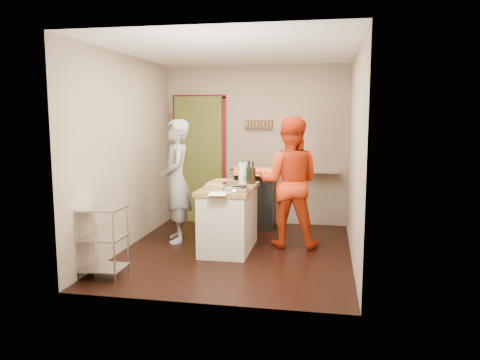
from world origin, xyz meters
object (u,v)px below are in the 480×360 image
person_stripe (176,181)px  person_red (289,182)px  island (229,216)px  wire_shelving (102,238)px  stove (256,200)px

person_stripe → person_red: person_red is taller
island → person_red: person_red is taller
wire_shelving → person_red: bearing=40.1°
stove → island: size_ratio=0.77×
person_red → wire_shelving: bearing=40.9°
stove → person_red: bearing=-58.1°
person_stripe → person_red: size_ratio=0.98×
person_red → person_stripe: bearing=3.3°
stove → wire_shelving: 2.94m
stove → wire_shelving: stove is taller
island → person_stripe: person_stripe is taller
island → person_stripe: size_ratio=0.75×
stove → island: island is taller
stove → wire_shelving: (-1.33, -2.62, -0.01)m
wire_shelving → island: size_ratio=0.62×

